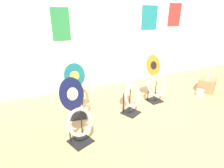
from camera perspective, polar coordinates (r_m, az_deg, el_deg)
The scene contains 8 objects.
ground_plane at distance 2.94m, azimuth 25.20°, elevation -13.98°, with size 14.00×14.00×0.00m, color tan.
wall_back at distance 4.26m, azimuth 3.45°, elevation 17.41°, with size 8.00×0.07×2.60m.
toilet_seat_display_white_plain at distance 2.95m, azimuth 6.20°, elevation -1.64°, with size 0.43×0.37×0.94m.
toilet_seat_display_orange_sun at distance 3.49m, azimuth 14.02°, elevation 0.52°, with size 0.45×0.35×0.91m.
toilet_seat_display_teal_sax at distance 2.90m, azimuth -11.65°, elevation -3.02°, with size 0.41×0.33×0.92m.
toilet_seat_display_navy_moon at distance 2.33m, azimuth -11.23°, elevation -9.76°, with size 0.44×0.41×0.89m.
paint_can at distance 4.18m, azimuth 26.77°, elevation -2.42°, with size 0.15×0.15×0.13m.
storage_box at distance 4.50m, azimuth 28.55°, elevation -0.12°, with size 0.53×0.49×0.29m.
Camera 1 is at (-2.00, -1.43, 1.61)m, focal length 28.00 mm.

